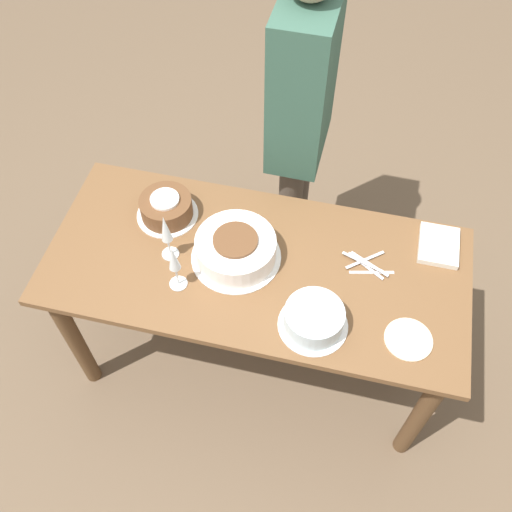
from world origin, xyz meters
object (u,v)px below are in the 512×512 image
wine_glass_near (166,231)px  wine_glass_far (174,261)px  person_cutting (301,109)px  cake_back_decorated (314,319)px  cake_center_white (236,249)px  cake_front_chocolate (166,207)px

wine_glass_near → wine_glass_far: 0.14m
wine_glass_near → wine_glass_far: bearing=120.2°
wine_glass_far → person_cutting: size_ratio=0.13×
wine_glass_far → cake_back_decorated: bearing=173.6°
cake_center_white → person_cutting: person_cutting is taller
cake_back_decorated → cake_front_chocolate: bearing=-29.0°
wine_glass_near → person_cutting: bearing=-119.2°
cake_front_chocolate → wine_glass_near: 0.22m
person_cutting → wine_glass_near: bearing=-28.1°
cake_center_white → cake_back_decorated: (-0.34, 0.23, -0.01)m
cake_center_white → person_cutting: (-0.12, -0.62, 0.18)m
wine_glass_near → cake_front_chocolate: bearing=-68.4°
cake_front_chocolate → wine_glass_far: wine_glass_far is taller
cake_front_chocolate → person_cutting: (-0.45, -0.48, 0.19)m
cake_center_white → wine_glass_near: bearing=10.2°
cake_back_decorated → wine_glass_near: bearing=-17.1°
cake_back_decorated → person_cutting: (0.22, -0.85, 0.19)m
wine_glass_near → person_cutting: 0.77m
wine_glass_near → wine_glass_far: (-0.07, 0.12, 0.00)m
cake_center_white → wine_glass_far: bearing=43.3°
cake_back_decorated → wine_glass_far: size_ratio=1.13×
cake_center_white → wine_glass_far: (0.18, 0.17, 0.09)m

